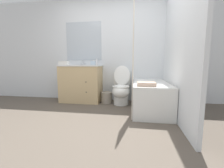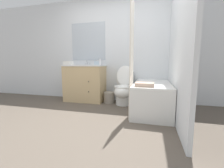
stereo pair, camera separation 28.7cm
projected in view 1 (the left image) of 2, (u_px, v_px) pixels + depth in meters
The scene contains 13 objects.
ground_plane at pixel (96, 125), 2.25m from camera, with size 14.00×14.00×0.00m, color brown.
wall_back at pixel (113, 50), 3.68m from camera, with size 8.00×0.06×2.50m.
wall_right at pixel (174, 45), 2.68m from camera, with size 0.05×2.61×2.50m.
vanity_cabinet at pixel (81, 83), 3.63m from camera, with size 0.97×0.55×0.89m.
sink_faucet at pixel (83, 64), 3.73m from camera, with size 0.14×0.12×0.12m.
toilet at pixel (121, 90), 3.39m from camera, with size 0.39×0.68×0.88m.
bathtub at pixel (150, 96), 2.98m from camera, with size 0.67×1.38×0.55m.
shower_curtain at pixel (133, 60), 2.53m from camera, with size 0.01×0.42×1.95m.
wastebasket at pixel (106, 97), 3.53m from camera, with size 0.26×0.26×0.26m.
tissue_box at pixel (94, 63), 3.67m from camera, with size 0.12×0.15×0.12m.
soap_dispenser at pixel (97, 62), 3.57m from camera, with size 0.06×0.06×0.16m.
hand_towel_folded at pixel (64, 63), 3.45m from camera, with size 0.20×0.15×0.09m.
bath_towel_folded at pixel (146, 84), 2.49m from camera, with size 0.30×0.25×0.06m.
Camera 1 is at (0.57, -2.08, 0.92)m, focal length 24.00 mm.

